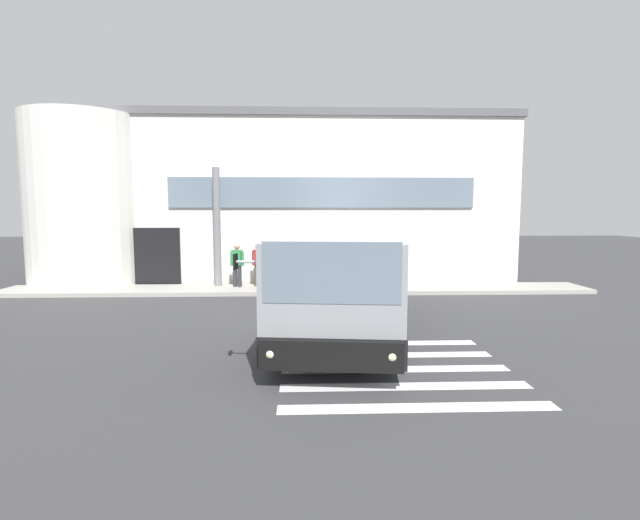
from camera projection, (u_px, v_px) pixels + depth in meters
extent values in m
cube|color=#353538|center=(296.00, 321.00, 13.23)|extent=(80.00, 90.00, 0.02)
cube|color=silver|center=(418.00, 408.00, 7.34)|extent=(4.40, 0.36, 0.01)
cube|color=silver|center=(406.00, 386.00, 8.23)|extent=(4.40, 0.36, 0.01)
cube|color=silver|center=(396.00, 369.00, 9.13)|extent=(4.40, 0.36, 0.01)
cube|color=silver|center=(387.00, 355.00, 10.02)|extent=(4.40, 0.36, 0.01)
cube|color=silver|center=(380.00, 343.00, 10.92)|extent=(4.40, 0.36, 0.01)
cube|color=silver|center=(299.00, 204.00, 24.80)|extent=(18.21, 12.00, 6.82)
cube|color=#56565B|center=(298.00, 136.00, 24.44)|extent=(18.41, 12.20, 0.30)
cylinder|color=silver|center=(85.00, 202.00, 19.02)|extent=(4.40, 4.40, 6.82)
cube|color=black|center=(158.00, 258.00, 18.81)|extent=(1.80, 0.16, 2.40)
cube|color=slate|center=(322.00, 193.00, 18.80)|extent=(12.21, 0.10, 1.20)
cube|color=#9E9B93|center=(298.00, 289.00, 17.99)|extent=(22.21, 2.00, 0.15)
cylinder|color=slate|center=(217.00, 227.00, 18.23)|extent=(0.28, 0.28, 4.58)
cube|color=gray|center=(341.00, 270.00, 13.10)|extent=(3.70, 10.63, 2.15)
cube|color=black|center=(341.00, 298.00, 13.19)|extent=(3.74, 10.67, 0.55)
cube|color=silver|center=(341.00, 228.00, 12.98)|extent=(3.57, 10.42, 0.20)
cube|color=slate|center=(331.00, 273.00, 7.93)|extent=(2.35, 0.38, 1.05)
cube|color=slate|center=(387.00, 252.00, 13.25)|extent=(1.07, 9.16, 0.95)
cube|color=slate|center=(296.00, 251.00, 13.45)|extent=(1.07, 9.16, 0.95)
cube|color=black|center=(331.00, 252.00, 7.89)|extent=(2.15, 0.34, 0.28)
cube|color=black|center=(331.00, 355.00, 7.94)|extent=(2.46, 0.47, 0.52)
sphere|color=beige|center=(392.00, 356.00, 7.83)|extent=(0.18, 0.18, 0.18)
sphere|color=beige|center=(270.00, 354.00, 7.98)|extent=(0.18, 0.18, 0.18)
cylinder|color=#B7B7BF|center=(247.00, 262.00, 8.22)|extent=(0.40, 0.09, 0.05)
cube|color=black|center=(235.00, 262.00, 8.24)|extent=(0.06, 0.20, 0.28)
cylinder|color=black|center=(392.00, 335.00, 9.73)|extent=(0.41, 1.03, 1.00)
cylinder|color=black|center=(280.00, 333.00, 9.91)|extent=(0.41, 1.03, 1.00)
cylinder|color=black|center=(379.00, 291.00, 15.10)|extent=(0.41, 1.03, 1.00)
cylinder|color=black|center=(306.00, 290.00, 15.27)|extent=(0.41, 1.03, 1.00)
cylinder|color=black|center=(377.00, 285.00, 16.39)|extent=(0.41, 1.03, 1.00)
cylinder|color=black|center=(310.00, 284.00, 16.56)|extent=(0.41, 1.03, 1.00)
cylinder|color=#2D2D33|center=(240.00, 276.00, 18.08)|extent=(0.15, 0.15, 0.85)
cylinder|color=#2D2D33|center=(235.00, 276.00, 18.15)|extent=(0.15, 0.15, 0.85)
cube|color=#338C4C|center=(237.00, 257.00, 18.04)|extent=(0.43, 0.34, 0.58)
sphere|color=tan|center=(237.00, 247.00, 18.00)|extent=(0.23, 0.23, 0.23)
cylinder|color=#338C4C|center=(243.00, 259.00, 17.96)|extent=(0.09, 0.09, 0.55)
cylinder|color=#338C4C|center=(231.00, 259.00, 18.13)|extent=(0.09, 0.09, 0.55)
cylinder|color=#4C4233|center=(261.00, 276.00, 18.18)|extent=(0.15, 0.15, 0.85)
cylinder|color=#4C4233|center=(256.00, 275.00, 18.28)|extent=(0.15, 0.15, 0.85)
cube|color=#B23333|center=(258.00, 257.00, 18.15)|extent=(0.44, 0.39, 0.58)
sphere|color=tan|center=(258.00, 246.00, 18.11)|extent=(0.23, 0.23, 0.23)
cylinder|color=#B23333|center=(264.00, 259.00, 18.03)|extent=(0.09, 0.09, 0.55)
cylinder|color=#B23333|center=(253.00, 258.00, 18.28)|extent=(0.09, 0.09, 0.55)
cube|color=#26663F|center=(261.00, 257.00, 18.30)|extent=(0.35, 0.31, 0.44)
cylinder|color=yellow|center=(285.00, 285.00, 16.75)|extent=(0.18, 0.18, 0.90)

